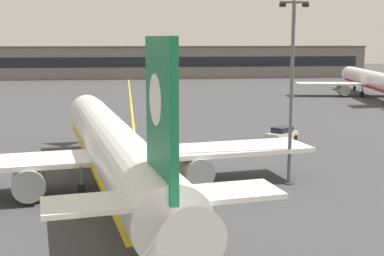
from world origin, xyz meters
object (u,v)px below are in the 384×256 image
object	(u,v)px
apron_lamp_post	(291,91)
service_car_nearest	(282,134)
safety_cone_by_nose_gear	(121,147)
airliner_background	(373,81)
airliner_foreground	(114,149)

from	to	relation	value
apron_lamp_post	service_car_nearest	bearing A→B (deg)	75.87
safety_cone_by_nose_gear	airliner_background	bearing A→B (deg)	43.18
airliner_background	safety_cone_by_nose_gear	bearing A→B (deg)	-136.82
airliner_foreground	service_car_nearest	bearing A→B (deg)	45.24
service_car_nearest	safety_cone_by_nose_gear	distance (m)	18.18
airliner_background	service_car_nearest	world-z (taller)	airliner_background
airliner_background	service_car_nearest	xyz separation A→B (m)	(-30.79, -43.23, -2.37)
airliner_background	service_car_nearest	size ratio (longest dim) A/B	8.92
apron_lamp_post	safety_cone_by_nose_gear	bearing A→B (deg)	132.40
service_car_nearest	safety_cone_by_nose_gear	size ratio (longest dim) A/B	7.87
airliner_foreground	safety_cone_by_nose_gear	bearing A→B (deg)	89.22
apron_lamp_post	service_car_nearest	world-z (taller)	apron_lamp_post
airliner_background	apron_lamp_post	xyz separation A→B (m)	(-35.18, -60.67, 4.36)
airliner_background	airliner_foreground	bearing A→B (deg)	-128.50
airliner_background	apron_lamp_post	distance (m)	70.27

